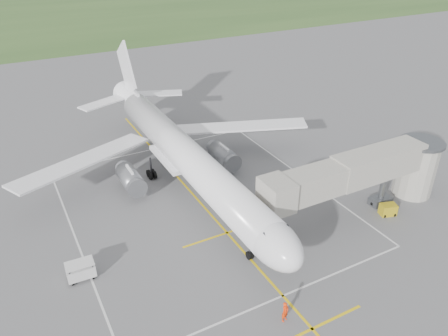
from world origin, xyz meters
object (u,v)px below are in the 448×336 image
jet_bridge (372,172)px  ramp_worker_wing (132,180)px  baggage_cart (81,271)px  ramp_worker_nose (285,312)px  gpu_unit (388,210)px  airliner (183,153)px

jet_bridge → ramp_worker_wing: jet_bridge is taller
baggage_cart → ramp_worker_nose: bearing=-41.7°
jet_bridge → ramp_worker_wing: (-21.37, 17.15, -3.92)m
jet_bridge → ramp_worker_nose: (-17.14, -8.73, -3.81)m
ramp_worker_wing → ramp_worker_nose: bearing=114.6°
gpu_unit → ramp_worker_wing: 29.72m
jet_bridge → baggage_cart: bearing=172.7°
airliner → baggage_cart: 18.32m
gpu_unit → baggage_cart: (-31.80, 5.84, 0.24)m
ramp_worker_wing → baggage_cart: bearing=71.1°
baggage_cart → ramp_worker_wing: (9.04, 13.27, -0.06)m
gpu_unit → ramp_worker_nose: 19.73m
airliner → ramp_worker_wing: airliner is taller
baggage_cart → ramp_worker_nose: 18.31m
airliner → gpu_unit: airliner is taller
jet_bridge → airliner: bearing=137.8°
airliner → ramp_worker_nose: airliner is taller
ramp_worker_nose → ramp_worker_wing: 26.22m
gpu_unit → ramp_worker_wing: size_ratio=1.19×
jet_bridge → baggage_cart: 30.90m
jet_bridge → baggage_cart: size_ratio=9.33×
jet_bridge → gpu_unit: size_ratio=11.92×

